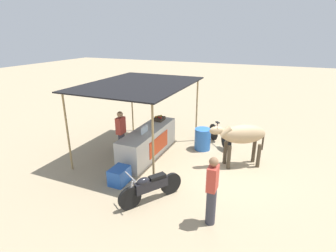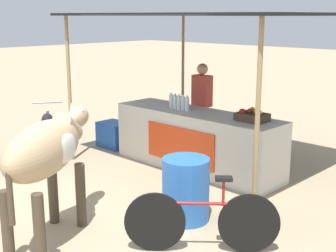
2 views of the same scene
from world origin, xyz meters
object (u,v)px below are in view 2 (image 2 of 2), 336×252
Objects in this scene: stall_counter at (196,140)px; water_barrel at (186,189)px; cooler_box at (114,135)px; fruit_crate at (252,116)px; cow at (47,152)px; vendor_behind_counter at (202,108)px; bicycle_leaning at (202,221)px; motorcycle_parked at (48,133)px.

water_barrel is (1.21, -1.61, -0.08)m from stall_counter.
water_barrel reaches higher than cooler_box.
cooler_box is 3.55m from water_barrel.
fruit_crate is 0.25× the size of cow.
stall_counter is 0.99m from vendor_behind_counter.
bicycle_leaning is (2.40, -2.84, -0.50)m from vendor_behind_counter.
cow is (0.47, -3.06, 0.55)m from stall_counter.
stall_counter reaches higher than cooler_box.
cow is (1.00, -3.81, 0.18)m from vendor_behind_counter.
cooler_box is 3.94m from cow.
vendor_behind_counter is 3.94m from cow.
fruit_crate is 1.79m from water_barrel.
bicycle_leaning is at bearing -35.63° from water_barrel.
water_barrel is at bearing -4.88° from motorcycle_parked.
cooler_box is (-1.47, -0.85, -0.61)m from vendor_behind_counter.
fruit_crate is 3.16m from cow.
fruit_crate is 0.35× the size of bicycle_leaning.
water_barrel is at bearing -25.23° from cooler_box.
cow reaches higher than bicycle_leaning.
fruit_crate reaches higher than stall_counter.
stall_counter is 2.81m from bicycle_leaning.
water_barrel is 1.75m from cow.
cow is (-0.73, -1.45, 0.64)m from water_barrel.
bicycle_leaning is (3.87, -1.99, 0.11)m from cooler_box.
fruit_crate is at bearing 79.96° from cow.
fruit_crate reaches higher than bicycle_leaning.
motorcycle_parked is at bearing -158.46° from fruit_crate.
vendor_behind_counter is (-1.55, 0.70, -0.18)m from fruit_crate.
cooler_box is 0.76× the size of water_barrel.
fruit_crate is at bearing 96.32° from water_barrel.
bicycle_leaning is at bearing -48.03° from stall_counter.
bicycle_leaning reaches higher than water_barrel.
stall_counter is at bearing -55.10° from vendor_behind_counter.
vendor_behind_counter is at bearing 130.23° from bicycle_leaning.
stall_counter is 2.01m from water_barrel.
cooler_box is at bearing -177.17° from fruit_crate.
cooler_box is 0.47× the size of bicycle_leaning.
vendor_behind_counter is at bearing 155.67° from fruit_crate.
motorcycle_parked is at bearing 175.12° from water_barrel.
vendor_behind_counter is at bearing 47.59° from motorcycle_parked.
fruit_crate is at bearing 21.54° from motorcycle_parked.
fruit_crate is 3.13m from cooler_box.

